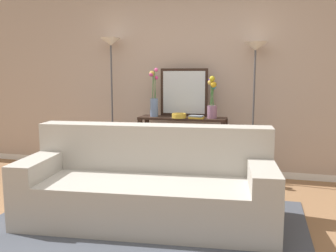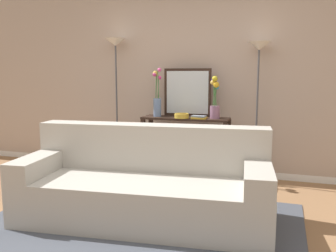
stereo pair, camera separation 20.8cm
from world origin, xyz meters
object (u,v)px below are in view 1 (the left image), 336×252
object	(u,v)px
fruit_bowl	(179,116)
book_row_under_console	(165,173)
wall_mirror	(184,92)
book_stack	(196,117)
couch	(148,188)
console_table	(183,137)
floor_lamp_left	(111,68)
vase_tall_flowers	(154,99)
floor_lamp_right	(255,73)
vase_short_flowers	(212,100)

from	to	relation	value
fruit_bowl	book_row_under_console	bearing A→B (deg)	154.31
wall_mirror	book_stack	world-z (taller)	wall_mirror
couch	wall_mirror	size ratio (longest dim) A/B	3.74
couch	fruit_bowl	size ratio (longest dim) A/B	12.91
console_table	book_stack	size ratio (longest dim) A/B	6.02
console_table	couch	bearing A→B (deg)	-90.61
console_table	book_row_under_console	size ratio (longest dim) A/B	2.50
floor_lamp_left	wall_mirror	world-z (taller)	floor_lamp_left
vase_tall_flowers	fruit_bowl	bearing A→B (deg)	-12.20
floor_lamp_right	vase_tall_flowers	xyz separation A→B (m)	(-1.28, -0.13, -0.34)
floor_lamp_left	vase_short_flowers	world-z (taller)	floor_lamp_left
vase_tall_flowers	console_table	bearing A→B (deg)	3.38
console_table	fruit_bowl	world-z (taller)	fruit_bowl
wall_mirror	vase_tall_flowers	bearing A→B (deg)	-156.40
wall_mirror	fruit_bowl	xyz separation A→B (m)	(-0.01, -0.24, -0.29)
couch	floor_lamp_right	world-z (taller)	floor_lamp_right
console_table	fruit_bowl	size ratio (longest dim) A/B	6.12
floor_lamp_left	fruit_bowl	xyz separation A→B (m)	(1.01, -0.21, -0.61)
vase_tall_flowers	fruit_bowl	xyz separation A→B (m)	(0.36, -0.08, -0.20)
couch	vase_short_flowers	world-z (taller)	vase_short_flowers
vase_short_flowers	fruit_bowl	size ratio (longest dim) A/B	2.89
couch	console_table	bearing A→B (deg)	89.39
book_row_under_console	vase_tall_flowers	bearing A→B (deg)	-171.34
console_table	vase_tall_flowers	size ratio (longest dim) A/B	1.78
vase_tall_flowers	book_row_under_console	world-z (taller)	vase_tall_flowers
vase_tall_flowers	book_row_under_console	size ratio (longest dim) A/B	1.40
book_stack	book_row_under_console	xyz separation A→B (m)	(-0.44, 0.10, -0.78)
wall_mirror	book_row_under_console	size ratio (longest dim) A/B	1.41
wall_mirror	vase_short_flowers	xyz separation A→B (m)	(0.40, -0.16, -0.08)
couch	vase_short_flowers	distance (m)	1.64
console_table	floor_lamp_left	bearing A→B (deg)	174.19
couch	floor_lamp_left	world-z (taller)	floor_lamp_left
vase_tall_flowers	book_row_under_console	distance (m)	1.00
wall_mirror	book_stack	bearing A→B (deg)	-48.24
book_stack	book_row_under_console	size ratio (longest dim) A/B	0.41
fruit_bowl	book_row_under_console	size ratio (longest dim) A/B	0.41
book_stack	book_row_under_console	bearing A→B (deg)	166.58
wall_mirror	book_stack	size ratio (longest dim) A/B	3.39
floor_lamp_left	floor_lamp_right	xyz separation A→B (m)	(1.93, 0.00, -0.07)
fruit_bowl	book_stack	bearing A→B (deg)	-0.85
console_table	book_row_under_console	xyz separation A→B (m)	(-0.24, -0.00, -0.50)
wall_mirror	couch	bearing A→B (deg)	-89.90
book_row_under_console	console_table	bearing A→B (deg)	0.00
couch	wall_mirror	xyz separation A→B (m)	(-0.00, 1.56, 0.82)
book_stack	book_row_under_console	world-z (taller)	book_stack
floor_lamp_left	vase_tall_flowers	size ratio (longest dim) A/B	2.93
vase_tall_flowers	vase_short_flowers	xyz separation A→B (m)	(0.77, 0.00, 0.01)
floor_lamp_left	couch	bearing A→B (deg)	-56.16
vase_short_flowers	fruit_bowl	distance (m)	0.47
vase_tall_flowers	floor_lamp_left	bearing A→B (deg)	168.85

